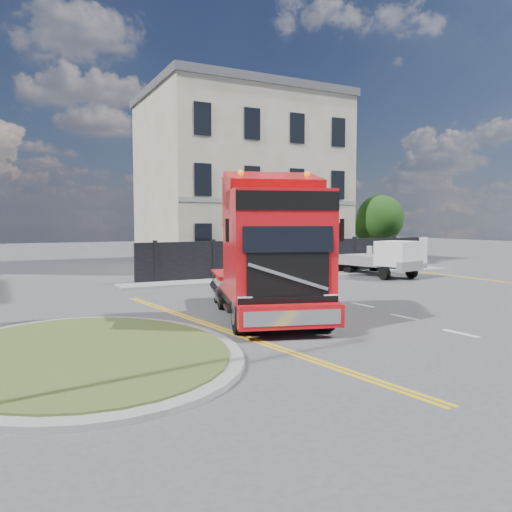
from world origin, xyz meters
TOP-DOWN VIEW (x-y plane):
  - ground at (0.00, 0.00)m, footprint 120.00×120.00m
  - traffic_island at (-7.00, -3.00)m, footprint 6.80×6.80m
  - hoarding_fence at (6.55, 9.00)m, footprint 18.80×0.25m
  - georgian_building at (6.00, 16.50)m, footprint 12.30×10.30m
  - tree at (14.38, 12.10)m, footprint 3.20×3.20m
  - pavement_far at (6.00, 8.10)m, footprint 20.00×1.60m
  - truck at (-1.36, -1.40)m, footprint 4.70×7.77m
  - flatbed_pickup at (9.85, 5.76)m, footprint 2.80×5.05m

SIDE VIEW (x-z plane):
  - ground at x=0.00m, z-range 0.00..0.00m
  - pavement_far at x=6.00m, z-range 0.00..0.12m
  - traffic_island at x=-7.00m, z-range 0.00..0.16m
  - hoarding_fence at x=6.55m, z-range 0.00..2.00m
  - flatbed_pickup at x=9.85m, z-range 0.08..2.05m
  - truck at x=-1.36m, z-range -0.23..4.15m
  - tree at x=14.38m, z-range 0.65..5.45m
  - georgian_building at x=6.00m, z-range -0.63..12.17m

